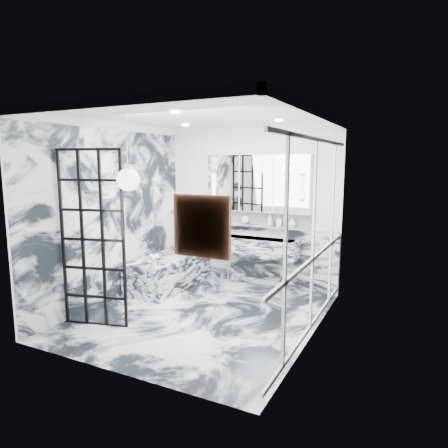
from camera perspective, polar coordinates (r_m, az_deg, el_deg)
The scene contains 25 objects.
floor at distance 5.93m, azimuth -3.16°, elevation -12.79°, with size 3.60×3.60×0.00m, color silver.
ceiling at distance 5.55m, azimuth -3.42°, elevation 15.18°, with size 3.60×3.60×0.00m, color white.
wall_back at distance 7.18m, azimuth 3.88°, elevation 2.53°, with size 3.60×3.60×0.00m, color white.
wall_front at distance 4.13m, azimuth -15.80°, elevation -2.46°, with size 3.60×3.60×0.00m, color white.
wall_left at distance 6.51m, azimuth -15.60°, elevation 1.58°, with size 3.60×3.60×0.00m, color white.
wall_right at distance 4.98m, azimuth 12.90°, elevation -0.46°, with size 3.60×3.60×0.00m, color white.
marble_clad_back at distance 7.30m, azimuth 3.73°, elevation -4.33°, with size 3.18×0.05×1.05m, color silver.
marble_clad_left at distance 6.51m, azimuth -15.48°, elevation 1.05°, with size 0.02×3.56×2.68m, color silver.
panel_molding at distance 5.00m, azimuth 12.64°, elevation -1.57°, with size 0.03×3.40×2.30m, color white.
soap_bottle_a at distance 6.97m, azimuth 6.60°, elevation 0.64°, with size 0.08×0.08×0.22m, color #8C5919.
soap_bottle_b at distance 6.92m, azimuth 7.89°, elevation 0.43°, with size 0.08×0.09×0.19m, color #4C4C51.
soap_bottle_c at distance 6.85m, azimuth 9.74°, elevation 0.20°, with size 0.13×0.13×0.16m, color silver.
face_pot at distance 7.15m, azimuth 3.06°, elevation 0.62°, with size 0.14×0.14×0.14m, color white.
amber_bottle at distance 6.97m, azimuth 6.99°, elevation 0.14°, with size 0.04×0.04×0.10m, color #8C5919.
flower_vase at distance 6.27m, azimuth -9.90°, elevation -5.84°, with size 0.08×0.08×0.12m, color silver.
crittall_door at distance 5.54m, azimuth -18.28°, elevation -2.14°, with size 0.88×0.04×2.35m, color black, non-canonical shape.
artwork at distance 3.53m, azimuth -3.21°, elevation -0.32°, with size 0.46×0.04×0.46m, color orange.
pendant_light at distance 4.61m, azimuth -13.54°, elevation 6.18°, with size 0.25×0.25×0.25m, color white.
trough_sink at distance 7.00m, azimuth 4.18°, elevation -3.19°, with size 1.60×0.45×0.30m, color silver.
ledge at distance 7.09m, azimuth 4.72°, elevation -0.25°, with size 1.90×0.14×0.04m, color silver.
subway_tile at distance 7.13m, azimuth 4.92°, elevation 0.89°, with size 1.90×0.03×0.23m, color white.
mirror_cabinet at distance 7.02m, azimuth 4.81°, elevation 5.82°, with size 1.90×0.16×1.00m, color white.
sconce_left at distance 7.28m, azimuth -1.50°, elevation 5.64°, with size 0.07×0.07×0.40m, color white.
sconce_right at distance 6.67m, azimuth 11.09°, elevation 5.18°, with size 0.07×0.07×0.40m, color white.
bathtub at distance 7.16m, azimuth -7.84°, elevation -6.73°, with size 0.75×1.65×0.55m, color silver.
Camera 1 is at (2.75, -4.78, 2.18)m, focal length 32.00 mm.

